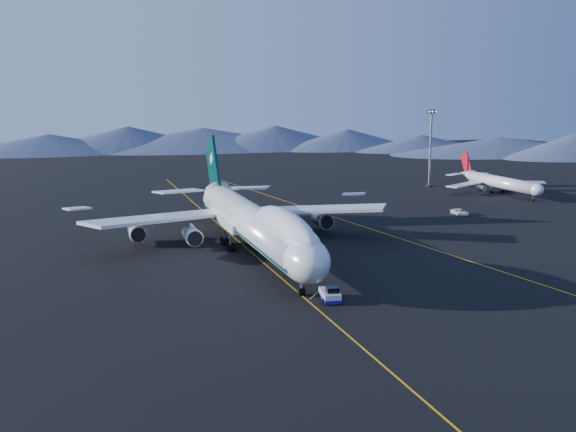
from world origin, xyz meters
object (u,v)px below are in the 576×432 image
object	(u,v)px
floodlight_mast	(430,148)
pushback_tug	(330,296)
service_van	(460,212)
second_jet	(498,182)
boeing_747	(252,221)

from	to	relation	value
floodlight_mast	pushback_tug	bearing A→B (deg)	-127.16
pushback_tug	floodlight_mast	size ratio (longest dim) A/B	0.21
pushback_tug	service_van	world-z (taller)	pushback_tug
pushback_tug	floodlight_mast	xyz separation A→B (m)	(72.82, 96.07, 11.40)
pushback_tug	second_jet	distance (m)	114.04
second_jet	pushback_tug	bearing A→B (deg)	-132.32
second_jet	service_van	world-z (taller)	second_jet
service_van	floodlight_mast	bearing A→B (deg)	67.03
boeing_747	service_van	xyz separation A→B (m)	(56.85, 20.26, -5.09)
boeing_747	pushback_tug	world-z (taller)	boeing_747
boeing_747	pushback_tug	distance (m)	30.45
second_jet	floodlight_mast	xyz separation A→B (m)	(-11.39, 19.22, 8.76)
floodlight_mast	boeing_747	bearing A→B (deg)	-138.87
pushback_tug	service_van	size ratio (longest dim) A/B	0.98
boeing_747	service_van	bearing A→B (deg)	19.61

